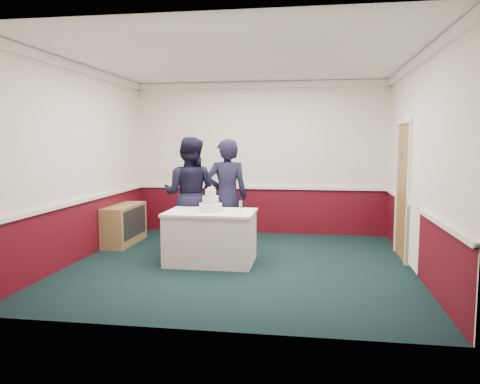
# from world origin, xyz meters

# --- Properties ---
(ground) EXTENTS (5.00, 5.00, 0.00)m
(ground) POSITION_xyz_m (0.00, 0.00, 0.00)
(ground) COLOR black
(ground) RESTS_ON ground
(room_shell) EXTENTS (5.00, 5.00, 3.00)m
(room_shell) POSITION_xyz_m (0.08, 0.61, 1.97)
(room_shell) COLOR silver
(room_shell) RESTS_ON ground
(sideboard) EXTENTS (0.41, 1.20, 0.70)m
(sideboard) POSITION_xyz_m (-2.28, 1.10, 0.35)
(sideboard) COLOR #9B7C4B
(sideboard) RESTS_ON ground
(cake_table) EXTENTS (1.32, 0.92, 0.79)m
(cake_table) POSITION_xyz_m (-0.45, 0.02, 0.40)
(cake_table) COLOR white
(cake_table) RESTS_ON ground
(wedding_cake) EXTENTS (0.35, 0.35, 0.36)m
(wedding_cake) POSITION_xyz_m (-0.45, 0.02, 0.90)
(wedding_cake) COLOR white
(wedding_cake) RESTS_ON cake_table
(cake_knife) EXTENTS (0.04, 0.22, 0.00)m
(cake_knife) POSITION_xyz_m (-0.48, -0.18, 0.79)
(cake_knife) COLOR silver
(cake_knife) RESTS_ON cake_table
(champagne_flute) EXTENTS (0.05, 0.05, 0.21)m
(champagne_flute) POSITION_xyz_m (0.05, -0.26, 0.93)
(champagne_flute) COLOR silver
(champagne_flute) RESTS_ON cake_table
(person_man) EXTENTS (0.98, 0.80, 1.90)m
(person_man) POSITION_xyz_m (-0.98, 0.78, 0.95)
(person_man) COLOR black
(person_man) RESTS_ON ground
(person_woman) EXTENTS (0.77, 0.60, 1.88)m
(person_woman) POSITION_xyz_m (-0.33, 0.70, 0.94)
(person_woman) COLOR black
(person_woman) RESTS_ON ground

